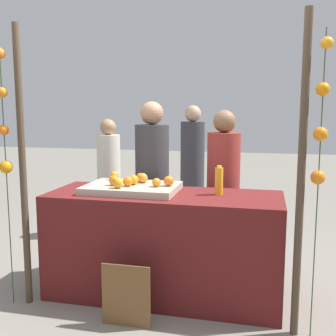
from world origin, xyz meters
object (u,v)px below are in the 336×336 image
(chalkboard_sign, at_px, (126,296))
(vendor_right, at_px, (223,198))
(vendor_left, at_px, (152,192))
(juice_bottle, at_px, (219,181))
(orange_1, at_px, (169,181))
(orange_0, at_px, (140,177))
(stall_counter, at_px, (164,245))

(chalkboard_sign, height_order, vendor_right, vendor_right)
(chalkboard_sign, bearing_deg, vendor_left, 95.98)
(juice_bottle, bearing_deg, orange_1, -176.25)
(orange_1, relative_size, vendor_left, 0.05)
(orange_0, relative_size, vendor_right, 0.05)
(juice_bottle, distance_m, chalkboard_sign, 1.19)
(juice_bottle, xyz_separation_m, vendor_right, (-0.02, 0.58, -0.27))
(stall_counter, height_order, juice_bottle, juice_bottle)
(vendor_right, bearing_deg, chalkboard_sign, -115.38)
(chalkboard_sign, bearing_deg, vendor_right, 64.62)
(vendor_right, bearing_deg, juice_bottle, -87.89)
(orange_0, relative_size, chalkboard_sign, 0.16)
(stall_counter, height_order, orange_0, orange_0)
(stall_counter, relative_size, vendor_right, 1.24)
(vendor_left, bearing_deg, stall_counter, -65.75)
(juice_bottle, height_order, vendor_right, vendor_right)
(orange_0, height_order, vendor_right, vendor_right)
(chalkboard_sign, bearing_deg, orange_0, 99.10)
(stall_counter, bearing_deg, vendor_right, 56.06)
(orange_1, height_order, chalkboard_sign, orange_1)
(vendor_left, bearing_deg, orange_0, -90.31)
(orange_0, height_order, chalkboard_sign, orange_0)
(stall_counter, distance_m, orange_1, 0.56)
(juice_bottle, relative_size, vendor_left, 0.15)
(juice_bottle, bearing_deg, orange_0, 169.48)
(orange_0, relative_size, orange_1, 0.88)
(chalkboard_sign, relative_size, vendor_left, 0.29)
(juice_bottle, height_order, vendor_left, vendor_left)
(orange_1, distance_m, vendor_right, 0.78)
(orange_1, height_order, vendor_left, vendor_left)
(vendor_left, xyz_separation_m, vendor_right, (0.71, 0.05, -0.04))
(orange_1, bearing_deg, juice_bottle, 3.75)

